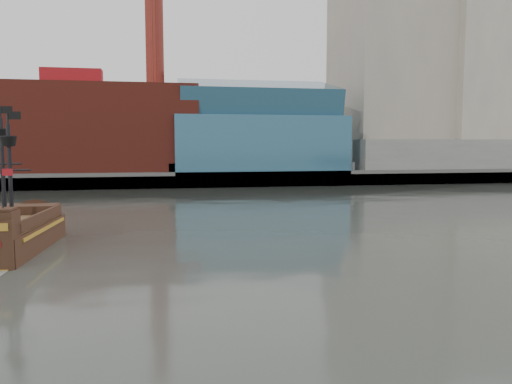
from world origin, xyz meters
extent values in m
plane|color=#292B26|center=(0.00, 0.00, 0.00)|extent=(400.00, 400.00, 0.00)
cube|color=slate|center=(0.00, 92.00, 1.00)|extent=(220.00, 60.00, 2.00)
cube|color=#4C4C49|center=(0.00, 62.50, 1.30)|extent=(220.00, 1.00, 2.60)
cube|color=maroon|center=(-22.00, 72.00, 9.50)|extent=(42.00, 18.00, 15.00)
cube|color=#29556E|center=(10.00, 70.00, 7.00)|extent=(30.00, 16.00, 10.00)
cube|color=#9E9683|center=(40.00, 80.00, 25.00)|extent=(20.00, 22.00, 46.00)
cube|color=#ABA28F|center=(58.00, 76.00, 21.00)|extent=(18.00, 18.00, 38.00)
cube|color=#9E9683|center=(50.00, 97.00, 28.00)|extent=(24.00, 20.00, 52.00)
cube|color=slate|center=(48.00, 66.00, 5.00)|extent=(40.00, 6.00, 6.00)
cylinder|color=maroon|center=(-8.00, 74.00, 28.00)|extent=(3.20, 3.20, 22.00)
cube|color=#29556E|center=(10.00, 70.00, 15.00)|extent=(28.00, 14.94, 8.78)
cube|color=black|center=(-17.27, 16.32, 0.54)|extent=(5.27, 11.08, 2.33)
cube|color=#51381D|center=(-17.27, 16.32, 1.84)|extent=(4.75, 9.97, 0.27)
cube|color=black|center=(-16.95, 20.61, 2.15)|extent=(3.96, 2.43, 0.90)
cylinder|color=black|center=(-17.88, 17.71, 5.48)|extent=(0.27, 0.27, 7.00)
cylinder|color=black|center=(-16.58, 14.65, 5.21)|extent=(0.27, 0.27, 6.46)
cone|color=black|center=(-17.88, 17.71, 7.90)|extent=(1.06, 1.06, 0.63)
cone|color=black|center=(-16.58, 14.65, 7.36)|extent=(1.06, 1.06, 0.63)
cube|color=black|center=(-17.48, 17.68, 9.52)|extent=(0.81, 0.09, 0.49)
cube|color=black|center=(-16.18, 14.62, 8.98)|extent=(0.81, 0.09, 0.49)
camera|label=1|loc=(-7.06, -19.36, 7.20)|focal=35.00mm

